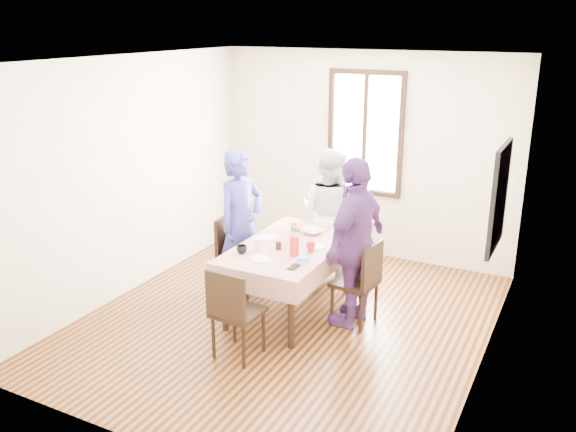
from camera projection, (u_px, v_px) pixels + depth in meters
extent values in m
plane|color=black|center=(287.00, 320.00, 6.45)|extent=(4.50, 4.50, 0.00)
plane|color=beige|center=(365.00, 156.00, 7.93)|extent=(4.00, 0.00, 4.00)
plane|color=beige|center=(494.00, 229.00, 5.16)|extent=(0.00, 4.50, 4.50)
cube|color=black|center=(365.00, 133.00, 7.82)|extent=(1.02, 0.06, 1.62)
cube|color=white|center=(366.00, 133.00, 7.83)|extent=(0.90, 0.02, 1.50)
cube|color=red|center=(500.00, 197.00, 5.36)|extent=(0.04, 0.76, 0.96)
cube|color=black|center=(290.00, 278.00, 6.57)|extent=(0.88, 1.56, 0.75)
cube|color=#630505|center=(290.00, 245.00, 6.45)|extent=(1.00, 1.68, 0.01)
cube|color=black|center=(240.00, 255.00, 6.99)|extent=(0.46, 0.46, 0.91)
cube|color=black|center=(355.00, 282.00, 6.27)|extent=(0.47, 0.47, 0.91)
cube|color=black|center=(329.00, 241.00, 7.45)|extent=(0.43, 0.43, 0.91)
cube|color=black|center=(238.00, 312.00, 5.64)|extent=(0.44, 0.44, 0.91)
imported|color=#383492|center=(240.00, 223.00, 6.86)|extent=(0.57, 0.71, 1.70)
imported|color=silver|center=(329.00, 214.00, 7.33)|extent=(0.86, 0.71, 1.61)
imported|color=#512B6A|center=(354.00, 243.00, 6.14)|extent=(0.57, 1.10, 1.79)
imported|color=black|center=(242.00, 249.00, 6.20)|extent=(0.12, 0.12, 0.09)
imported|color=red|center=(311.00, 248.00, 6.24)|extent=(0.13, 0.13, 0.09)
imported|color=#0C7226|center=(295.00, 230.00, 6.77)|extent=(0.15, 0.15, 0.08)
imported|color=white|center=(313.00, 232.00, 6.78)|extent=(0.25, 0.25, 0.05)
cube|color=red|center=(294.00, 246.00, 6.12)|extent=(0.07, 0.07, 0.21)
cylinder|color=white|center=(303.00, 261.00, 5.94)|extent=(0.12, 0.12, 0.06)
cylinder|color=black|center=(278.00, 246.00, 6.30)|extent=(0.06, 0.06, 0.09)
cylinder|color=silver|center=(258.00, 244.00, 6.32)|extent=(0.08, 0.08, 0.11)
cube|color=black|center=(294.00, 267.00, 5.86)|extent=(0.08, 0.16, 0.01)
cylinder|color=silver|center=(295.00, 238.00, 6.45)|extent=(0.07, 0.07, 0.13)
cylinder|color=white|center=(268.00, 237.00, 6.65)|extent=(0.20, 0.20, 0.01)
cylinder|color=white|center=(317.00, 246.00, 6.39)|extent=(0.20, 0.20, 0.01)
cylinder|color=white|center=(312.00, 228.00, 6.95)|extent=(0.20, 0.20, 0.01)
cylinder|color=white|center=(261.00, 259.00, 6.05)|extent=(0.20, 0.20, 0.01)
cylinder|color=blue|center=(303.00, 258.00, 5.93)|extent=(0.12, 0.12, 0.01)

